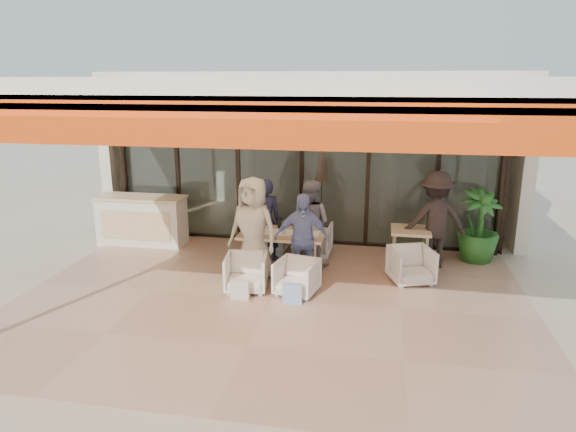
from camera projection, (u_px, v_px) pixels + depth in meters
name	position (u px, v px, depth m)	size (l,w,h in m)	color
ground	(271.00, 301.00, 8.09)	(70.00, 70.00, 0.00)	#C6B293
terrace_floor	(271.00, 300.00, 8.09)	(8.00, 6.00, 0.01)	tan
terrace_structure	(265.00, 89.00, 6.99)	(8.00, 6.00, 3.40)	silver
glass_storefront	(302.00, 169.00, 10.52)	(8.08, 0.10, 3.20)	#9EADA3
interior_block	(317.00, 127.00, 12.56)	(9.05, 3.62, 3.52)	silver
host_counter	(142.00, 220.00, 10.70)	(1.85, 0.65, 1.04)	silver
dining_table	(282.00, 235.00, 9.13)	(1.50, 0.90, 0.93)	#E4BF8B
chair_far_left	(271.00, 237.00, 10.19)	(0.66, 0.62, 0.68)	white
chair_far_right	(313.00, 238.00, 10.03)	(0.71, 0.66, 0.73)	white
chair_near_left	(246.00, 271.00, 8.38)	(0.66, 0.62, 0.68)	white
chair_near_right	(297.00, 276.00, 8.24)	(0.63, 0.59, 0.65)	white
diner_navy	(265.00, 221.00, 9.59)	(0.59, 0.39, 1.62)	#171A33
diner_grey	(309.00, 223.00, 9.44)	(0.79, 0.62, 1.63)	slate
diner_cream	(253.00, 230.00, 8.71)	(0.89, 0.58, 1.81)	beige
diner_periwinkle	(302.00, 239.00, 8.59)	(0.92, 0.38, 1.57)	#6F81B9
tote_bag_cream	(240.00, 290.00, 8.05)	(0.30, 0.10, 0.34)	silver
tote_bag_blue	(292.00, 294.00, 7.90)	(0.30, 0.10, 0.34)	#99BFD8
side_table	(410.00, 235.00, 9.34)	(0.70, 0.70, 0.74)	#E4BF8B
side_chair	(411.00, 264.00, 8.70)	(0.67, 0.63, 0.69)	white
standing_woman	(435.00, 220.00, 9.30)	(1.16, 0.67, 1.80)	black
potted_palm	(478.00, 226.00, 9.65)	(0.79, 0.79, 1.40)	#1E5919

